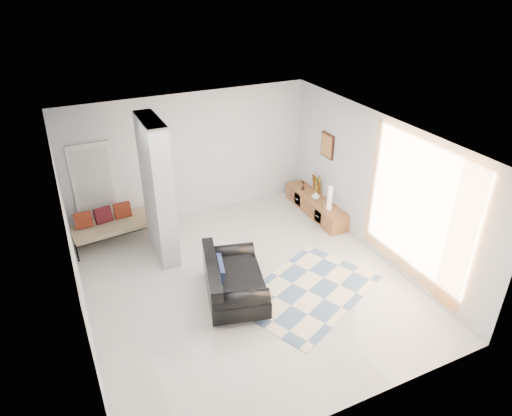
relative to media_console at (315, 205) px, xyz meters
name	(u,v)px	position (x,y,z in m)	size (l,w,h in m)	color
floor	(246,283)	(-2.52, -1.70, -0.20)	(6.00, 6.00, 0.00)	beige
ceiling	(244,138)	(-2.52, -1.70, 2.60)	(6.00, 6.00, 0.00)	white
wall_back	(190,156)	(-2.52, 1.30, 1.20)	(6.00, 6.00, 0.00)	silver
wall_front	(350,332)	(-2.52, -4.70, 1.20)	(6.00, 6.00, 0.00)	silver
wall_left	(74,256)	(-5.27, -1.70, 1.20)	(6.00, 6.00, 0.00)	silver
wall_right	(376,186)	(0.23, -1.70, 1.20)	(6.00, 6.00, 0.00)	silver
partition_column	(157,191)	(-3.62, -0.10, 1.20)	(0.35, 1.20, 2.80)	#B1B6B9
hallway_door	(95,190)	(-4.62, 1.26, 0.82)	(0.85, 0.06, 2.04)	white
curtain	(416,211)	(0.15, -2.85, 1.25)	(2.55, 2.55, 0.00)	#F09C3F
wall_art	(327,145)	(0.20, 0.00, 1.45)	(0.04, 0.45, 0.55)	#3D1B10
media_console	(315,205)	(0.00, 0.00, 0.00)	(0.45, 2.06, 0.80)	brown
loveseat	(231,280)	(-2.91, -1.95, 0.15)	(1.33, 1.82, 0.76)	silver
daybed	(112,224)	(-4.45, 0.77, 0.21)	(1.79, 0.91, 0.77)	black
area_rug	(308,291)	(-1.62, -2.41, -0.20)	(2.47, 1.65, 0.01)	beige
cylinder_lamp	(330,198)	(-0.02, -0.57, 0.47)	(0.10, 0.10, 0.55)	white
bronze_figurine	(303,185)	(-0.05, 0.52, 0.30)	(0.11, 0.11, 0.21)	black
vase	(316,196)	(-0.05, -0.05, 0.29)	(0.19, 0.19, 0.20)	white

